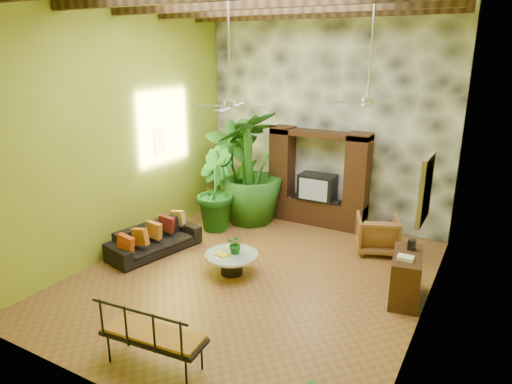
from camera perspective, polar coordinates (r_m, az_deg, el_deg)
The scene contains 21 objects.
ground at distance 8.71m, azimuth -0.36°, elevation -10.40°, with size 7.00×7.00×0.00m, color brown.
back_wall at distance 11.00m, azimuth 8.76°, elevation 9.03°, with size 6.00×0.02×5.00m, color olive.
left_wall at distance 9.68m, azimuth -16.17°, elevation 7.43°, with size 0.02×7.00×5.00m, color olive.
right_wall at distance 6.93m, azimuth 21.76°, elevation 3.11°, with size 0.02×7.00×5.00m, color olive.
stone_accent_wall at distance 10.94m, azimuth 8.64°, elevation 9.00°, with size 5.98×0.10×4.98m, color #313338.
ceiling_beams at distance 7.74m, azimuth -0.44°, elevation 22.72°, with size 5.95×5.36×0.22m.
entertainment_center at distance 10.99m, azimuth 7.72°, elevation 0.87°, with size 2.40×0.55×2.30m.
ceiling_fan_front at distance 7.50m, azimuth -3.32°, elevation 12.32°, with size 1.28×1.28×1.86m.
ceiling_fan_back at distance 8.23m, azimuth 13.87°, elevation 12.31°, with size 1.28×1.28×1.86m.
wall_art_mask at distance 10.44m, azimuth -11.96°, elevation 6.19°, with size 0.06×0.32×0.55m, color gold.
wall_art_painting at distance 6.41m, azimuth 20.44°, elevation 0.30°, with size 0.06×0.70×0.90m, color #274E90.
sofa at distance 9.75m, azimuth -12.57°, elevation -5.82°, with size 1.96×0.77×0.57m, color black.
wicker_armchair at distance 9.87m, azimuth 14.92°, elevation -5.08°, with size 0.83×0.86×0.78m, color brown.
tall_plant_a at distance 11.23m, azimuth -2.89°, elevation 2.70°, with size 1.28×0.87×2.43m, color #215A17.
tall_plant_b at distance 10.63m, azimuth -5.30°, elevation 0.33°, with size 1.05×0.85×1.91m, color #175A1C.
tall_plant_c at distance 10.91m, azimuth -0.74°, elevation 3.07°, with size 1.52×1.52×2.72m, color #215817.
coffee_table at distance 8.69m, azimuth -3.07°, elevation -8.60°, with size 1.00×1.00×0.40m.
centerpiece_plant at distance 8.59m, azimuth -2.53°, elevation -6.49°, with size 0.34×0.29×0.37m, color #1C6219.
yellow_tray at distance 8.59m, azimuth -4.31°, elevation -7.79°, with size 0.26×0.18×0.03m, color gold.
iron_bench at distance 6.34m, azimuth -13.21°, elevation -16.84°, with size 1.47×0.65×0.57m.
side_console at distance 8.18m, azimuth 18.20°, elevation -10.09°, with size 0.46×1.02×0.82m, color #371B11.
Camera 1 is at (3.81, -6.70, 4.06)m, focal length 32.00 mm.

